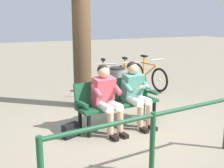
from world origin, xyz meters
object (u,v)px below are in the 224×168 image
Objects in this scene: person_reading at (135,90)px; bicycle_green at (148,76)px; bicycle_purple at (104,81)px; bicycle_red at (127,79)px; bench at (116,99)px; person_companion at (106,95)px; litter_bin at (117,84)px; handbag at (71,130)px; tree_trunk at (82,36)px.

person_reading is 3.00m from bicycle_green.
bicycle_red is at bearing 104.47° from bicycle_purple.
bench is 1.37× the size of person_companion.
person_companion is at bearing -0.05° from person_reading.
litter_bin is (-0.72, -1.45, -0.09)m from bench.
litter_bin reaches higher than handbag.
litter_bin is 0.50× the size of bicycle_green.
tree_trunk is at bearing -79.13° from person_reading.
person_companion is 1.96m from litter_bin.
tree_trunk reaches higher than person_reading.
bicycle_red is at bearing -154.36° from tree_trunk.
bench is at bearing -2.32° from bicycle_purple.
person_reading is at bearing 152.61° from bench.
person_companion is 0.72× the size of bicycle_red.
handbag is 3.28m from bicycle_red.
tree_trunk is at bearing -115.78° from handbag.
bench is 0.99× the size of bicycle_red.
tree_trunk is 2.73m from bicycle_green.
bench is at bearing 97.26° from tree_trunk.
bench reaches higher than litter_bin.
person_companion is 0.72× the size of bicycle_green.
bicycle_purple is at bearing -84.92° from litter_bin.
litter_bin is at bearing -177.13° from tree_trunk.
bicycle_purple is at bearing -80.85° from bicycle_red.
bench is 1.06m from handbag.
person_companion is 1.45× the size of litter_bin.
bench is 1.99× the size of litter_bin.
person_companion reaches higher than bicycle_red.
tree_trunk is 1.96× the size of bicycle_purple.
tree_trunk is 1.49m from litter_bin.
litter_bin is at bearing -111.43° from person_reading.
person_companion is at bearing 58.52° from litter_bin.
person_reading is 0.73× the size of bicycle_purple.
bicycle_purple is (0.06, -0.68, -0.06)m from litter_bin.
person_reading is 0.72× the size of bicycle_green.
person_reading reaches higher than bench.
person_companion is 2.55m from bicycle_purple.
tree_trunk reaches higher than litter_bin.
person_reading is at bearing 179.95° from person_companion.
person_companion is 4.00× the size of handbag.
handbag is 2.86m from bicycle_purple.
person_reading reaches higher than litter_bin.
handbag is (0.96, 0.21, -0.39)m from bench.
bench is 1.37× the size of person_reading.
bicycle_green is 0.78m from bicycle_red.
handbag is 2.34m from tree_trunk.
bicycle_purple is (1.43, 0.16, 0.00)m from bicycle_green.
bicycle_purple is at bearing -124.64° from handbag.
person_companion is at bearing -7.39° from bicycle_purple.
bicycle_green is (-2.09, -2.29, -0.15)m from bench.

